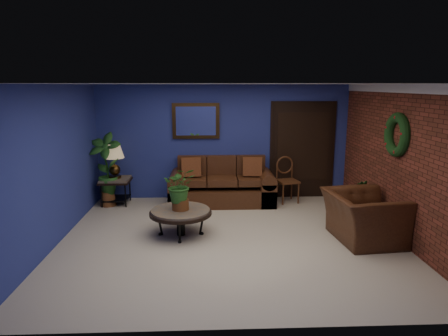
{
  "coord_description": "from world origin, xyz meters",
  "views": [
    {
      "loc": [
        -0.35,
        -6.2,
        2.49
      ],
      "look_at": [
        -0.07,
        0.55,
        1.07
      ],
      "focal_mm": 32.0,
      "sensor_mm": 36.0,
      "label": 1
    }
  ],
  "objects_px": {
    "coffee_table": "(181,213)",
    "armchair": "(363,217)",
    "table_lamp": "(114,157)",
    "end_table": "(116,184)",
    "side_chair": "(286,176)",
    "sofa": "(222,188)"
  },
  "relations": [
    {
      "from": "coffee_table",
      "to": "side_chair",
      "type": "xyz_separation_m",
      "value": [
        2.16,
        1.92,
        0.16
      ]
    },
    {
      "from": "table_lamp",
      "to": "side_chair",
      "type": "height_order",
      "value": "table_lamp"
    },
    {
      "from": "armchair",
      "to": "side_chair",
      "type": "bearing_deg",
      "value": 13.94
    },
    {
      "from": "coffee_table",
      "to": "armchair",
      "type": "xyz_separation_m",
      "value": [
        2.96,
        -0.35,
        0.0
      ]
    },
    {
      "from": "coffee_table",
      "to": "side_chair",
      "type": "relative_size",
      "value": 1.06
    },
    {
      "from": "end_table",
      "to": "table_lamp",
      "type": "height_order",
      "value": "table_lamp"
    },
    {
      "from": "side_chair",
      "to": "armchair",
      "type": "height_order",
      "value": "side_chair"
    },
    {
      "from": "coffee_table",
      "to": "end_table",
      "type": "height_order",
      "value": "end_table"
    },
    {
      "from": "side_chair",
      "to": "sofa",
      "type": "bearing_deg",
      "value": 168.83
    },
    {
      "from": "sofa",
      "to": "table_lamp",
      "type": "height_order",
      "value": "table_lamp"
    },
    {
      "from": "end_table",
      "to": "table_lamp",
      "type": "bearing_deg",
      "value": 0.0
    },
    {
      "from": "armchair",
      "to": "table_lamp",
      "type": "bearing_deg",
      "value": 58.1
    },
    {
      "from": "end_table",
      "to": "side_chair",
      "type": "bearing_deg",
      "value": 1.11
    },
    {
      "from": "sofa",
      "to": "coffee_table",
      "type": "height_order",
      "value": "sofa"
    },
    {
      "from": "coffee_table",
      "to": "side_chair",
      "type": "distance_m",
      "value": 2.89
    },
    {
      "from": "end_table",
      "to": "armchair",
      "type": "height_order",
      "value": "armchair"
    },
    {
      "from": "sofa",
      "to": "table_lamp",
      "type": "xyz_separation_m",
      "value": [
        -2.24,
        -0.03,
        0.69
      ]
    },
    {
      "from": "table_lamp",
      "to": "end_table",
      "type": "bearing_deg",
      "value": 0.0
    },
    {
      "from": "side_chair",
      "to": "end_table",
      "type": "bearing_deg",
      "value": 168.43
    },
    {
      "from": "coffee_table",
      "to": "end_table",
      "type": "relative_size",
      "value": 1.68
    },
    {
      "from": "end_table",
      "to": "armchair",
      "type": "distance_m",
      "value": 4.97
    },
    {
      "from": "table_lamp",
      "to": "side_chair",
      "type": "bearing_deg",
      "value": 1.11
    }
  ]
}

